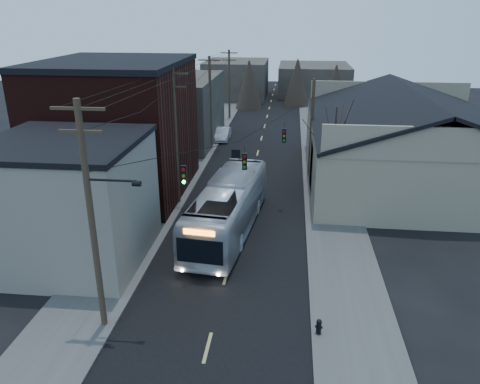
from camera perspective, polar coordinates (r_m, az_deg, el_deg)
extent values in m
plane|color=black|center=(19.90, -5.05, -22.04)|extent=(160.00, 160.00, 0.00)
cube|color=black|center=(46.33, 2.00, 4.09)|extent=(9.00, 110.00, 0.02)
cube|color=#474744|center=(47.21, -5.91, 4.38)|extent=(4.00, 110.00, 0.12)
cube|color=#474744|center=(46.33, 10.06, 3.84)|extent=(4.00, 110.00, 0.12)
cube|color=gray|center=(28.06, -20.01, -1.28)|extent=(8.00, 8.00, 7.00)
cube|color=black|center=(37.63, -14.60, 7.27)|extent=(10.00, 12.00, 10.00)
cube|color=#36322B|center=(52.73, -7.95, 9.92)|extent=(9.00, 14.00, 7.00)
cube|color=gray|center=(41.89, 19.58, 4.56)|extent=(16.00, 20.00, 5.00)
cube|color=black|center=(40.28, 14.63, 10.05)|extent=(8.16, 20.60, 2.86)
cube|color=black|center=(42.19, 25.57, 9.16)|extent=(8.16, 20.60, 2.86)
cube|color=#36322B|center=(80.41, -0.42, 13.59)|extent=(10.00, 12.00, 6.00)
cube|color=#36322B|center=(84.99, 8.97, 13.41)|extent=(12.00, 14.00, 5.00)
cone|color=black|center=(35.77, 11.31, 4.51)|extent=(0.40, 0.40, 7.20)
cylinder|color=#382B1E|center=(20.78, -17.60, -3.59)|extent=(0.28, 0.28, 10.50)
cube|color=#382B1E|center=(19.34, -19.19, 9.58)|extent=(2.20, 0.12, 0.12)
cylinder|color=#382B1E|center=(34.30, -7.85, 6.44)|extent=(0.28, 0.28, 10.00)
cube|color=#382B1E|center=(33.44, -8.25, 14.09)|extent=(2.20, 0.12, 0.12)
cylinder|color=#382B1E|center=(48.69, -3.64, 10.65)|extent=(0.28, 0.28, 9.50)
cube|color=#382B1E|center=(48.09, -3.76, 15.75)|extent=(2.20, 0.12, 0.12)
cylinder|color=#382B1E|center=(63.37, -1.32, 12.90)|extent=(0.28, 0.28, 9.00)
cube|color=#382B1E|center=(62.91, -1.35, 16.60)|extent=(2.20, 0.12, 0.12)
cylinder|color=#382B1E|center=(40.32, 8.70, 7.51)|extent=(0.28, 0.28, 8.50)
cube|color=black|center=(23.56, -6.84, 2.06)|extent=(0.28, 0.20, 1.00)
cube|color=black|center=(27.57, 0.56, 3.75)|extent=(0.28, 0.20, 1.00)
cube|color=black|center=(33.20, 5.40, 6.86)|extent=(0.28, 0.20, 1.00)
imported|color=#B3B8C0|center=(30.26, -1.49, -1.90)|extent=(4.30, 12.81, 3.50)
imported|color=#B2B4BB|center=(53.08, -2.10, 7.08)|extent=(1.52, 4.23, 1.39)
cylinder|color=black|center=(22.00, 9.57, -16.01)|extent=(0.23, 0.23, 0.58)
sphere|color=black|center=(21.81, 9.62, -15.35)|extent=(0.25, 0.25, 0.25)
cylinder|color=black|center=(21.98, 9.58, -15.91)|extent=(0.35, 0.17, 0.12)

